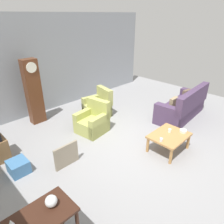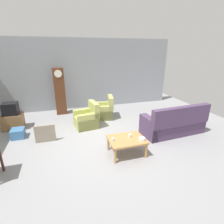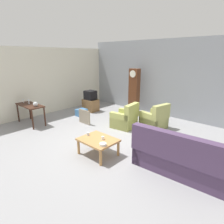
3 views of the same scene
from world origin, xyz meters
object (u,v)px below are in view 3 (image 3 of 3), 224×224
Objects in this scene: armchair_olive_near at (125,119)px; storage_box_blue at (81,112)px; console_table_dark at (30,107)px; tv_crt at (90,95)px; coffee_table_wood at (98,141)px; wine_glass_short at (29,101)px; glass_dome_cloche at (35,104)px; wine_glass_mid at (28,100)px; couch_floral at (181,159)px; tv_stand_cabinet at (91,105)px; cup_white_porcelain at (103,138)px; grandfather_clock at (134,91)px; bowl_white_stacked at (103,144)px; cup_blue_rimmed at (88,134)px; armchair_olive_far at (155,120)px; wine_glass_tall at (23,100)px; framed_picture_leaning at (84,117)px.

storage_box_blue is at bearing -175.14° from armchair_olive_near.
tv_crt is (0.33, 2.74, 0.10)m from console_table_dark.
wine_glass_short reaches higher than coffee_table_wood.
glass_dome_cloche is 1.02× the size of wine_glass_mid.
glass_dome_cloche is at bearing -88.47° from tv_crt.
wine_glass_short is at bearing 179.23° from glass_dome_cloche.
coffee_table_wood is (0.74, -2.06, 0.08)m from armchair_olive_near.
console_table_dark is at bearing -18.59° from wine_glass_short.
couch_floral is 3.16× the size of tv_stand_cabinet.
glass_dome_cloche is at bearing 4.76° from console_table_dark.
console_table_dark reaches higher than cup_white_porcelain.
grandfather_clock reaches higher than wine_glass_short.
bowl_white_stacked is (0.36, -0.18, 0.10)m from coffee_table_wood.
couch_floral is 2.07m from coffee_table_wood.
coffee_table_wood is at bearing 1.59° from cup_blue_rimmed.
tv_stand_cabinet is at bearing 142.29° from bowl_white_stacked.
cup_white_porcelain is at bearing -29.84° from storage_box_blue.
armchair_olive_far is 4.87m from wine_glass_mid.
console_table_dark is at bearing -177.68° from cup_white_porcelain.
wine_glass_short is (-5.71, -0.71, 0.54)m from couch_floral.
wine_glass_tall is (-1.11, -1.96, 0.73)m from storage_box_blue.
cup_white_porcelain is at bearing -37.15° from tv_stand_cabinet.
wine_glass_tall is at bearing -144.53° from framed_picture_leaning.
console_table_dark reaches higher than cup_blue_rimmed.
cup_white_porcelain reaches higher than bowl_white_stacked.
wine_glass_mid is at bearing -102.79° from tv_stand_cabinet.
couch_floral reaches higher than armchair_olive_near.
glass_dome_cloche is at bearing -177.97° from cup_white_porcelain.
tv_stand_cabinet is 2.94m from wine_glass_tall.
wine_glass_mid is at bearing -173.63° from couch_floral.
grandfather_clock reaches higher than bowl_white_stacked.
tv_crt reaches higher than armchair_olive_near.
tv_crt is at bearing 137.52° from cup_blue_rimmed.
cup_white_porcelain is (3.42, -2.59, 0.22)m from tv_stand_cabinet.
framed_picture_leaning is 2.51m from wine_glass_tall.
console_table_dark is at bearing -117.74° from grandfather_clock.
console_table_dark is 7.71× the size of glass_dome_cloche.
cup_white_porcelain is 0.35m from bowl_white_stacked.
wine_glass_short is (-0.12, 0.04, 0.24)m from console_table_dark.
tv_stand_cabinet reaches higher than coffee_table_wood.
armchair_olive_near is 0.71× the size of console_table_dark.
tv_stand_cabinet is (-1.70, -1.11, -0.73)m from grandfather_clock.
cup_blue_rimmed is (2.63, -1.88, 0.34)m from storage_box_blue.
grandfather_clock is 4.38m from wine_glass_short.
framed_picture_leaning reaches higher than bowl_white_stacked.
tv_crt is at bearing 80.60° from wine_glass_short.
cup_white_porcelain is 0.50× the size of bowl_white_stacked.
cup_blue_rimmed is (3.24, 0.07, -0.16)m from console_table_dark.
tv_crt is (-2.57, 0.60, 0.45)m from armchair_olive_near.
wine_glass_tall is at bearing 179.03° from bowl_white_stacked.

